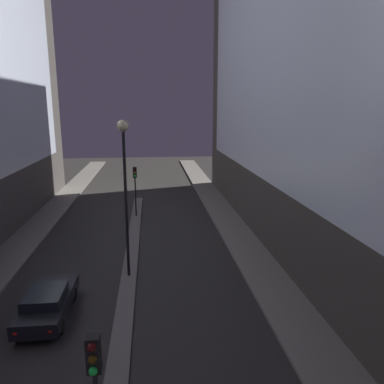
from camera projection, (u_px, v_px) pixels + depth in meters
name	position (u px, v px, depth m)	size (l,w,h in m)	color
building_right	(310.00, 41.00, 24.23)	(6.01, 40.14, 26.99)	#423D38
median_strip	(131.00, 260.00, 23.11)	(0.85, 32.25, 0.11)	#66605B
traffic_light_near	(95.00, 381.00, 8.51)	(0.32, 0.42, 4.26)	black
traffic_light_mid	(135.00, 180.00, 31.70)	(0.32, 0.42, 4.26)	black
street_lamp	(124.00, 164.00, 19.58)	(0.62, 0.62, 8.58)	black
car_left_lane	(47.00, 302.00, 16.80)	(1.89, 4.63, 1.43)	black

